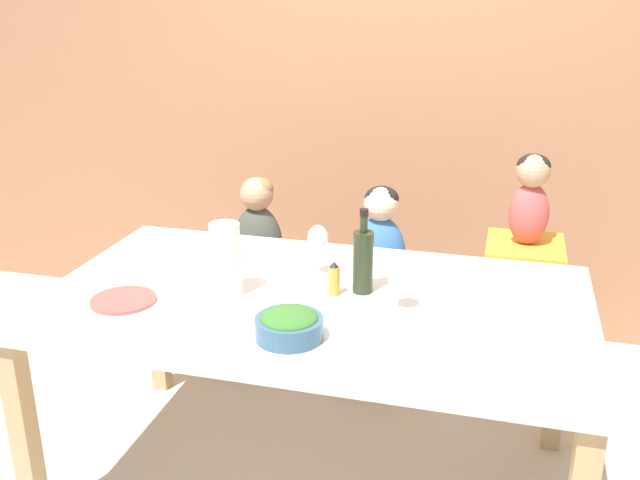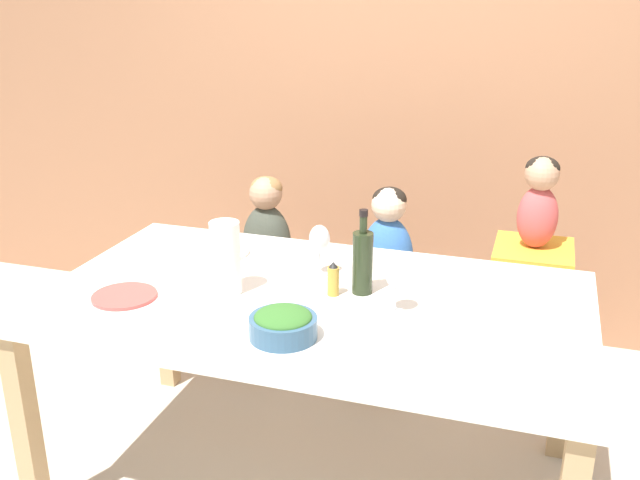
# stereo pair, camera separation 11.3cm
# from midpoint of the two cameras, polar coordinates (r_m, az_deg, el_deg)

# --- Properties ---
(wall_back) EXTENTS (10.00, 0.06, 2.70)m
(wall_back) POSITION_cam_midpoint_polar(r_m,az_deg,el_deg) (3.72, 5.00, 13.19)
(wall_back) COLOR #9E6B4C
(wall_back) RESTS_ON ground_plane
(dining_table) EXTENTS (1.86, 1.06, 0.77)m
(dining_table) POSITION_cam_midpoint_polar(r_m,az_deg,el_deg) (2.48, -1.79, -6.36)
(dining_table) COLOR white
(dining_table) RESTS_ON ground_plane
(chair_far_left) EXTENTS (0.37, 0.41, 0.45)m
(chair_far_left) POSITION_cam_midpoint_polar(r_m,az_deg,el_deg) (3.43, -5.78, -4.42)
(chair_far_left) COLOR silver
(chair_far_left) RESTS_ON ground_plane
(chair_far_center) EXTENTS (0.37, 0.41, 0.45)m
(chair_far_center) POSITION_cam_midpoint_polar(r_m,az_deg,el_deg) (3.28, 3.68, -5.51)
(chair_far_center) COLOR silver
(chair_far_center) RESTS_ON ground_plane
(chair_right_highchair) EXTENTS (0.32, 0.35, 0.75)m
(chair_right_highchair) POSITION_cam_midpoint_polar(r_m,az_deg,el_deg) (3.15, 14.84, -3.26)
(chair_right_highchair) COLOR silver
(chair_right_highchair) RESTS_ON ground_plane
(person_child_left) EXTENTS (0.23, 0.18, 0.51)m
(person_child_left) POSITION_cam_midpoint_polar(r_m,az_deg,el_deg) (3.31, -5.97, 0.75)
(person_child_left) COLOR #3D4238
(person_child_left) RESTS_ON chair_far_left
(person_child_center) EXTENTS (0.23, 0.18, 0.51)m
(person_child_center) POSITION_cam_midpoint_polar(r_m,az_deg,el_deg) (3.16, 3.81, -0.14)
(person_child_center) COLOR #3366B2
(person_child_center) RESTS_ON chair_far_center
(person_baby_right) EXTENTS (0.16, 0.14, 0.38)m
(person_baby_right) POSITION_cam_midpoint_polar(r_m,az_deg,el_deg) (3.02, 15.49, 3.54)
(person_baby_right) COLOR #C64C4C
(person_baby_right) RESTS_ON chair_right_highchair
(wine_bottle) EXTENTS (0.07, 0.07, 0.30)m
(wine_bottle) POSITION_cam_midpoint_polar(r_m,az_deg,el_deg) (2.44, 2.14, -1.59)
(wine_bottle) COLOR #232D19
(wine_bottle) RESTS_ON dining_table
(paper_towel_roll) EXTENTS (0.10, 0.10, 0.26)m
(paper_towel_roll) POSITION_cam_midpoint_polar(r_m,az_deg,el_deg) (2.45, -8.87, -1.56)
(paper_towel_roll) COLOR white
(paper_towel_roll) RESTS_ON dining_table
(wine_glass_near) EXTENTS (0.08, 0.08, 0.19)m
(wine_glass_near) POSITION_cam_midpoint_polar(r_m,az_deg,el_deg) (2.31, 4.89, -2.52)
(wine_glass_near) COLOR white
(wine_glass_near) RESTS_ON dining_table
(wine_glass_far) EXTENTS (0.08, 0.08, 0.19)m
(wine_glass_far) POSITION_cam_midpoint_polar(r_m,az_deg,el_deg) (2.58, -1.43, 0.02)
(wine_glass_far) COLOR white
(wine_glass_far) RESTS_ON dining_table
(salad_bowl_large) EXTENTS (0.21, 0.21, 0.09)m
(salad_bowl_large) POSITION_cam_midpoint_polar(r_m,az_deg,el_deg) (2.16, -3.99, -6.79)
(salad_bowl_large) COLOR #335675
(salad_bowl_large) RESTS_ON dining_table
(dinner_plate_front_left) EXTENTS (0.22, 0.22, 0.01)m
(dinner_plate_front_left) POSITION_cam_midpoint_polar(r_m,az_deg,el_deg) (2.51, -16.71, -4.65)
(dinner_plate_front_left) COLOR #D14C47
(dinner_plate_front_left) RESTS_ON dining_table
(dinner_plate_back_left) EXTENTS (0.22, 0.22, 0.01)m
(dinner_plate_back_left) POSITION_cam_midpoint_polar(r_m,az_deg,el_deg) (2.84, -9.40, -1.13)
(dinner_plate_back_left) COLOR silver
(dinner_plate_back_left) RESTS_ON dining_table
(condiment_bottle_hot_sauce) EXTENTS (0.04, 0.04, 0.12)m
(condiment_bottle_hot_sauce) POSITION_cam_midpoint_polar(r_m,az_deg,el_deg) (2.44, -0.20, -3.15)
(condiment_bottle_hot_sauce) COLOR #BC8E33
(condiment_bottle_hot_sauce) RESTS_ON dining_table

